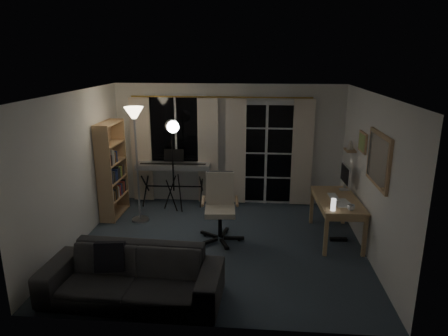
# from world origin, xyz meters

# --- Properties ---
(floor) EXTENTS (4.50, 4.00, 0.02)m
(floor) POSITION_xyz_m (0.00, 0.00, -0.01)
(floor) COLOR #34404C
(floor) RESTS_ON ground
(window) EXTENTS (1.20, 0.08, 1.40)m
(window) POSITION_xyz_m (-1.05, 1.97, 1.50)
(window) COLOR white
(window) RESTS_ON floor
(french_door) EXTENTS (1.32, 0.09, 2.11)m
(french_door) POSITION_xyz_m (0.75, 1.97, 1.03)
(french_door) COLOR white
(french_door) RESTS_ON floor
(curtains) EXTENTS (3.60, 0.07, 2.13)m
(curtains) POSITION_xyz_m (-0.14, 1.88, 1.09)
(curtains) COLOR gold
(curtains) RESTS_ON floor
(bookshelf) EXTENTS (0.30, 0.83, 1.78)m
(bookshelf) POSITION_xyz_m (-2.12, 1.07, 0.84)
(bookshelf) COLOR tan
(bookshelf) RESTS_ON floor
(torchiere_lamp) EXTENTS (0.37, 0.37, 2.08)m
(torchiere_lamp) POSITION_xyz_m (-1.54, 0.86, 1.67)
(torchiere_lamp) COLOR #B2B2B7
(torchiere_lamp) RESTS_ON floor
(keyboard_piano) EXTENTS (1.46, 0.74, 1.05)m
(keyboard_piano) POSITION_xyz_m (-1.07, 1.70, 0.80)
(keyboard_piano) COLOR black
(keyboard_piano) RESTS_ON floor
(studio_light) EXTENTS (0.42, 0.43, 1.83)m
(studio_light) POSITION_xyz_m (-0.99, 1.34, 1.47)
(studio_light) COLOR black
(studio_light) RESTS_ON floor
(office_chair) EXTENTS (0.74, 0.76, 1.10)m
(office_chair) POSITION_xyz_m (-0.01, 0.27, 0.65)
(office_chair) COLOR black
(office_chair) RESTS_ON floor
(desk) EXTENTS (0.70, 1.32, 0.70)m
(desk) POSITION_xyz_m (1.88, 0.41, 0.61)
(desk) COLOR tan
(desk) RESTS_ON floor
(monitor) EXTENTS (0.17, 0.50, 0.44)m
(monitor) POSITION_xyz_m (2.08, 0.86, 0.96)
(monitor) COLOR silver
(monitor) RESTS_ON desk
(desk_clutter) EXTENTS (0.39, 0.80, 0.88)m
(desk_clutter) POSITION_xyz_m (1.83, 0.18, 0.55)
(desk_clutter) COLOR white
(desk_clutter) RESTS_ON desk
(mug) EXTENTS (0.12, 0.09, 0.11)m
(mug) POSITION_xyz_m (1.98, -0.09, 0.75)
(mug) COLOR silver
(mug) RESTS_ON desk
(wall_mirror) EXTENTS (0.04, 0.94, 0.74)m
(wall_mirror) POSITION_xyz_m (2.22, -0.35, 1.55)
(wall_mirror) COLOR tan
(wall_mirror) RESTS_ON floor
(framed_print) EXTENTS (0.03, 0.42, 0.32)m
(framed_print) POSITION_xyz_m (2.23, 0.55, 1.60)
(framed_print) COLOR tan
(framed_print) RESTS_ON floor
(wall_shelf) EXTENTS (0.16, 0.30, 0.18)m
(wall_shelf) POSITION_xyz_m (2.16, 1.05, 1.41)
(wall_shelf) COLOR tan
(wall_shelf) RESTS_ON floor
(sofa) EXTENTS (2.21, 0.74, 0.85)m
(sofa) POSITION_xyz_m (-0.93, -1.55, 0.43)
(sofa) COLOR #2D2C2F
(sofa) RESTS_ON floor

